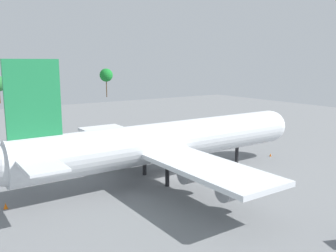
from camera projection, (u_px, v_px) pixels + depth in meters
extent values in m
plane|color=slate|center=(168.00, 177.00, 63.81)|extent=(235.76, 235.76, 0.00)
cylinder|color=silver|center=(168.00, 141.00, 62.64)|extent=(52.84, 6.67, 6.67)
sphere|color=silver|center=(269.00, 126.00, 77.31)|extent=(6.54, 6.54, 6.54)
sphere|color=silver|center=(5.00, 165.00, 47.98)|extent=(5.67, 5.67, 5.67)
cube|color=#1E7F47|center=(33.00, 99.00, 48.79)|extent=(7.40, 0.50, 10.67)
cube|color=silver|center=(39.00, 164.00, 45.25)|extent=(4.76, 10.00, 0.36)
cube|color=silver|center=(20.00, 147.00, 53.87)|extent=(4.76, 10.00, 0.36)
cube|color=silver|center=(206.00, 167.00, 50.45)|extent=(8.98, 22.82, 0.70)
cube|color=silver|center=(120.00, 136.00, 72.25)|extent=(8.98, 22.82, 0.70)
cylinder|color=gray|center=(196.00, 172.00, 54.10)|extent=(5.34, 2.80, 2.80)
cylinder|color=gray|center=(237.00, 188.00, 47.24)|extent=(5.34, 2.80, 2.80)
cylinder|color=gray|center=(132.00, 147.00, 70.34)|extent=(5.34, 2.80, 2.80)
cylinder|color=gray|center=(113.00, 139.00, 77.20)|extent=(5.34, 2.80, 2.80)
cylinder|color=black|center=(237.00, 155.00, 72.91)|extent=(0.70, 0.70, 3.27)
cylinder|color=black|center=(167.00, 177.00, 59.07)|extent=(0.70, 0.70, 3.27)
cylinder|color=black|center=(145.00, 166.00, 65.04)|extent=(0.70, 0.70, 3.27)
cone|color=orange|center=(270.00, 155.00, 77.98)|extent=(0.45, 0.45, 0.64)
cone|color=orange|center=(6.00, 206.00, 50.16)|extent=(0.59, 0.59, 0.85)
cylinder|color=#51381E|center=(47.00, 93.00, 188.94)|extent=(0.56, 0.56, 7.96)
sphere|color=#1D6A24|center=(46.00, 82.00, 187.93)|extent=(5.76, 5.76, 5.76)
cylinder|color=#51381E|center=(107.00, 88.00, 207.73)|extent=(0.52, 0.52, 10.37)
sphere|color=#197C2B|center=(106.00, 75.00, 206.42)|extent=(7.56, 7.56, 7.56)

